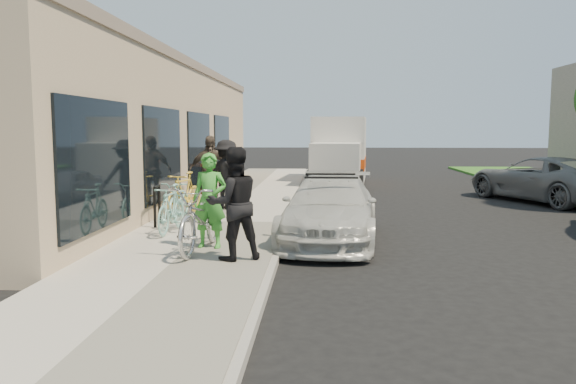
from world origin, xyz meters
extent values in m
plane|color=black|center=(0.00, 0.00, 0.00)|extent=(120.00, 120.00, 0.00)
cube|color=#ABA59A|center=(-2.00, 3.00, 0.07)|extent=(3.00, 34.00, 0.15)
cube|color=gray|center=(-0.45, 3.00, 0.07)|extent=(0.12, 34.00, 0.13)
cube|color=#C7AD8A|center=(-5.25, 8.00, 2.00)|extent=(3.50, 20.00, 4.00)
cube|color=#7D6C5E|center=(-5.25, 8.00, 4.10)|extent=(3.60, 20.00, 0.25)
cube|color=black|center=(-3.48, 0.00, 1.60)|extent=(0.06, 3.00, 2.20)
cube|color=black|center=(-3.48, 4.00, 1.60)|extent=(0.06, 3.00, 2.20)
cube|color=black|center=(-3.48, 8.00, 1.60)|extent=(0.06, 3.00, 2.20)
cube|color=black|center=(-3.48, 12.00, 1.60)|extent=(0.06, 3.00, 2.20)
cylinder|color=black|center=(-3.16, 2.15, 0.56)|extent=(0.06, 0.06, 0.83)
cylinder|color=black|center=(-3.23, 2.70, 0.56)|extent=(0.06, 0.06, 0.83)
cylinder|color=black|center=(-3.20, 2.43, 0.98)|extent=(0.12, 0.56, 0.06)
cube|color=black|center=(-3.29, 8.14, 0.64)|extent=(0.63, 0.45, 0.96)
cube|color=black|center=(-3.43, 8.46, 0.64)|extent=(0.63, 0.45, 0.96)
cube|color=black|center=(-3.28, 8.11, 0.69)|extent=(0.49, 0.33, 0.69)
imported|color=beige|center=(0.48, 1.67, 0.63)|extent=(2.17, 4.50, 1.26)
cylinder|color=black|center=(0.48, 1.20, 1.28)|extent=(1.00, 0.04, 0.04)
cylinder|color=black|center=(0.48, 2.04, 1.28)|extent=(1.00, 0.04, 0.04)
imported|color=#96969B|center=(0.37, 6.95, 0.51)|extent=(1.32, 3.03, 1.02)
cube|color=silver|center=(0.82, 11.45, 0.85)|extent=(1.94, 1.94, 1.70)
cube|color=black|center=(0.82, 11.45, 1.20)|extent=(1.65, 0.21, 0.80)
cube|color=silver|center=(1.08, 14.11, 1.38)|extent=(2.40, 3.92, 2.59)
cube|color=#C03D0B|center=(1.08, 14.11, 0.80)|extent=(2.42, 3.94, 0.49)
cylinder|color=black|center=(-0.11, 11.09, 0.36)|extent=(0.29, 0.73, 0.71)
cylinder|color=black|center=(1.67, 10.92, 0.36)|extent=(0.29, 0.73, 0.71)
cylinder|color=black|center=(-0.01, 12.07, 0.36)|extent=(0.29, 0.73, 0.71)
cylinder|color=black|center=(1.76, 11.90, 0.36)|extent=(0.29, 0.73, 0.71)
cylinder|color=black|center=(0.30, 15.44, 0.36)|extent=(0.29, 0.73, 0.71)
cylinder|color=black|center=(2.08, 15.27, 0.36)|extent=(0.29, 0.73, 0.71)
imported|color=#5C5E62|center=(7.05, 8.22, 0.69)|extent=(4.01, 5.43, 1.37)
imported|color=silver|center=(-1.71, -0.02, 0.71)|extent=(0.94, 2.18, 1.11)
imported|color=green|center=(-1.62, 0.25, 0.97)|extent=(0.64, 0.45, 1.64)
imported|color=black|center=(-1.07, -0.63, 1.04)|extent=(1.07, 0.98, 1.77)
imported|color=#80BFB3|center=(-2.67, 1.62, 0.63)|extent=(0.54, 1.61, 0.95)
imported|color=#80BFB3|center=(-2.93, 3.27, 0.58)|extent=(0.58, 1.65, 0.87)
imported|color=gold|center=(-2.96, 3.90, 0.66)|extent=(0.85, 1.77, 1.02)
imported|color=black|center=(-2.13, 5.00, 1.04)|extent=(1.31, 1.23, 1.78)
imported|color=#504339|center=(-2.67, 5.55, 1.09)|extent=(1.18, 0.70, 1.88)
camera|label=1|loc=(0.29, -9.23, 2.18)|focal=35.00mm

